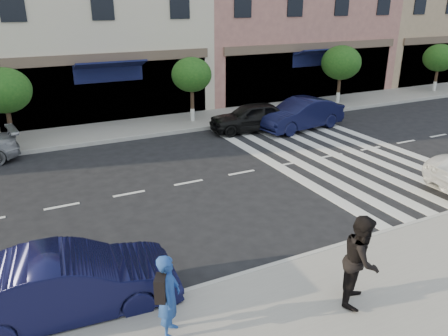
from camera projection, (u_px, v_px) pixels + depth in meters
ground at (248, 237)px, 11.10m from camera, size 120.00×120.00×0.00m
sidewalk_near at (349, 327)px, 7.94m from camera, size 60.00×4.50×0.15m
sidewalk_far at (132, 129)px, 20.26m from camera, size 60.00×3.00×0.15m
building_centre at (84, 3)px, 23.11m from camera, size 11.00×9.00×11.00m
street_tree_wb at (4, 91)px, 17.20m from camera, size 2.10×2.10×3.06m
street_tree_c at (192, 75)px, 20.52m from camera, size 1.90×1.90×3.04m
street_tree_ea at (341, 63)px, 24.26m from camera, size 2.20×2.20×3.19m
street_tree_eb at (439, 58)px, 27.66m from camera, size 2.00×2.00×2.94m
photographer at (169, 296)px, 7.43m from camera, size 0.61×0.68×1.57m
walker at (361, 260)px, 8.23m from camera, size 1.12×1.10×1.83m
car_near_mid at (69, 284)px, 8.17m from camera, size 4.17×1.75×1.34m
car_far_mid at (251, 117)px, 19.94m from camera, size 4.04×2.07×1.32m
car_far_right at (301, 114)px, 20.24m from camera, size 4.47×2.07×1.42m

